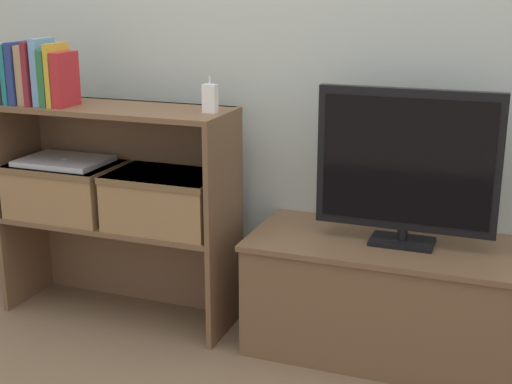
% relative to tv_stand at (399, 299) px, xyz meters
% --- Properties ---
extents(ground_plane, '(16.00, 16.00, 0.00)m').
position_rel_tv_stand_xyz_m(ground_plane, '(-0.53, -0.22, -0.21)').
color(ground_plane, brown).
extents(wall_back, '(10.00, 0.05, 2.40)m').
position_rel_tv_stand_xyz_m(wall_back, '(-0.53, 0.26, 0.99)').
color(wall_back, '#B2BCB2').
rests_on(wall_back, ground_plane).
extents(tv_stand, '(1.08, 0.47, 0.43)m').
position_rel_tv_stand_xyz_m(tv_stand, '(0.00, 0.00, 0.00)').
color(tv_stand, brown).
rests_on(tv_stand, ground_plane).
extents(tv, '(0.62, 0.14, 0.55)m').
position_rel_tv_stand_xyz_m(tv, '(0.00, -0.00, 0.50)').
color(tv, black).
rests_on(tv, tv_stand).
extents(bookshelf_lower_tier, '(0.94, 0.33, 0.41)m').
position_rel_tv_stand_xyz_m(bookshelf_lower_tier, '(-1.11, 0.00, 0.05)').
color(bookshelf_lower_tier, brown).
rests_on(bookshelf_lower_tier, ground_plane).
extents(bookshelf_upper_tier, '(0.94, 0.33, 0.45)m').
position_rel_tv_stand_xyz_m(bookshelf_upper_tier, '(-1.11, 0.00, 0.48)').
color(bookshelf_upper_tier, brown).
rests_on(bookshelf_upper_tier, bookshelf_lower_tier).
extents(book_charcoal, '(0.04, 0.14, 0.18)m').
position_rel_tv_stand_xyz_m(book_charcoal, '(-1.54, -0.12, 0.74)').
color(book_charcoal, '#232328').
rests_on(book_charcoal, bookshelf_upper_tier).
extents(book_teal, '(0.02, 0.15, 0.23)m').
position_rel_tv_stand_xyz_m(book_teal, '(-1.50, -0.12, 0.76)').
color(book_teal, '#1E7075').
rests_on(book_teal, bookshelf_upper_tier).
extents(book_navy, '(0.03, 0.15, 0.24)m').
position_rel_tv_stand_xyz_m(book_navy, '(-1.47, -0.12, 0.76)').
color(book_navy, navy).
rests_on(book_navy, bookshelf_upper_tier).
extents(book_tan, '(0.03, 0.12, 0.23)m').
position_rel_tv_stand_xyz_m(book_tan, '(-1.43, -0.12, 0.76)').
color(book_tan, tan).
rests_on(book_tan, bookshelf_upper_tier).
extents(book_maroon, '(0.02, 0.15, 0.24)m').
position_rel_tv_stand_xyz_m(book_maroon, '(-1.40, -0.12, 0.76)').
color(book_maroon, maroon).
rests_on(book_maroon, bookshelf_upper_tier).
extents(book_skyblue, '(0.03, 0.13, 0.25)m').
position_rel_tv_stand_xyz_m(book_skyblue, '(-1.36, -0.12, 0.77)').
color(book_skyblue, '#709ECC').
rests_on(book_skyblue, bookshelf_upper_tier).
extents(book_forest, '(0.03, 0.15, 0.21)m').
position_rel_tv_stand_xyz_m(book_forest, '(-1.33, -0.12, 0.75)').
color(book_forest, '#286638').
rests_on(book_forest, bookshelf_upper_tier).
extents(book_mustard, '(0.02, 0.14, 0.24)m').
position_rel_tv_stand_xyz_m(book_mustard, '(-1.30, -0.12, 0.76)').
color(book_mustard, gold).
rests_on(book_mustard, bookshelf_upper_tier).
extents(book_crimson, '(0.04, 0.13, 0.20)m').
position_rel_tv_stand_xyz_m(book_crimson, '(-1.27, -0.12, 0.75)').
color(book_crimson, '#B22328').
rests_on(book_crimson, bookshelf_upper_tier).
extents(baby_monitor, '(0.05, 0.04, 0.13)m').
position_rel_tv_stand_xyz_m(baby_monitor, '(-0.70, -0.06, 0.70)').
color(baby_monitor, white).
rests_on(baby_monitor, bookshelf_upper_tier).
extents(storage_basket_left, '(0.43, 0.29, 0.21)m').
position_rel_tv_stand_xyz_m(storage_basket_left, '(-1.34, -0.08, 0.31)').
color(storage_basket_left, '#937047').
rests_on(storage_basket_left, bookshelf_lower_tier).
extents(storage_basket_right, '(0.43, 0.29, 0.21)m').
position_rel_tv_stand_xyz_m(storage_basket_right, '(-0.89, -0.08, 0.31)').
color(storage_basket_right, '#937047').
rests_on(storage_basket_right, bookshelf_lower_tier).
extents(laptop, '(0.34, 0.25, 0.02)m').
position_rel_tv_stand_xyz_m(laptop, '(-1.34, -0.08, 0.41)').
color(laptop, '#BCBCC1').
rests_on(laptop, storage_basket_left).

